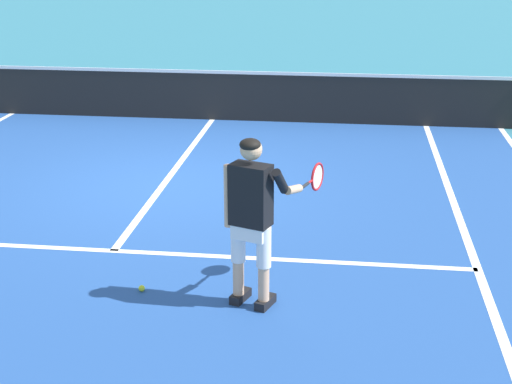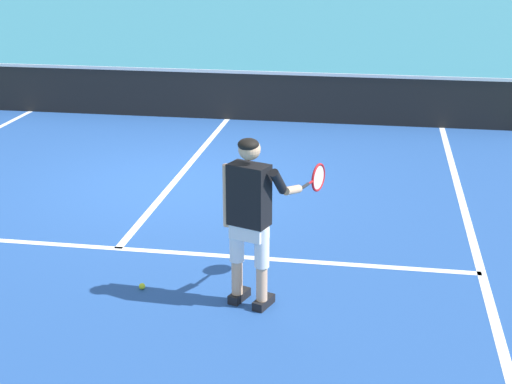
{
  "view_description": "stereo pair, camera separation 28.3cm",
  "coord_description": "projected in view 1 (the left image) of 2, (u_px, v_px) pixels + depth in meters",
  "views": [
    {
      "loc": [
        2.63,
        -10.11,
        3.52
      ],
      "look_at": [
        1.75,
        -3.13,
        1.05
      ],
      "focal_mm": 52.55,
      "sensor_mm": 36.0,
      "label": 1
    },
    {
      "loc": [
        2.91,
        -10.07,
        3.52
      ],
      "look_at": [
        1.75,
        -3.13,
        1.05
      ],
      "focal_mm": 52.55,
      "sensor_mm": 36.0,
      "label": 2
    }
  ],
  "objects": [
    {
      "name": "tennis_net",
      "position": [
        212.0,
        95.0,
        14.5
      ],
      "size": [
        11.96,
        0.08,
        1.07
      ],
      "color": "#333338",
      "rests_on": "ground"
    },
    {
      "name": "line_centre_service",
      "position": [
        176.0,
        168.0,
        11.67
      ],
      "size": [
        0.1,
        6.4,
        0.01
      ],
      "primitive_type": "cube",
      "color": "white",
      "rests_on": "ground"
    },
    {
      "name": "tennis_ball_near_feet",
      "position": [
        142.0,
        288.0,
        7.7
      ],
      "size": [
        0.07,
        0.07,
        0.07
      ],
      "primitive_type": "sphere",
      "color": "#CCE02D",
      "rests_on": "ground"
    },
    {
      "name": "court_inner_surface",
      "position": [
        146.0,
        208.0,
        10.02
      ],
      "size": [
        10.98,
        10.32,
        0.0
      ],
      "primitive_type": "cube",
      "color": "#234C93",
      "rests_on": "ground"
    },
    {
      "name": "line_singles_right",
      "position": [
        461.0,
        222.0,
        9.54
      ],
      "size": [
        0.1,
        9.92,
        0.01
      ],
      "primitive_type": "cube",
      "color": "white",
      "rests_on": "ground"
    },
    {
      "name": "ground_plane",
      "position": [
        164.0,
        184.0,
        10.94
      ],
      "size": [
        80.0,
        80.0,
        0.0
      ],
      "primitive_type": "plane",
      "color": "teal"
    },
    {
      "name": "tennis_player",
      "position": [
        253.0,
        211.0,
        7.12
      ],
      "size": [
        0.93,
        1.0,
        1.71
      ],
      "color": "black",
      "rests_on": "ground"
    },
    {
      "name": "line_service",
      "position": [
        114.0,
        251.0,
        8.67
      ],
      "size": [
        8.23,
        0.1,
        0.01
      ],
      "primitive_type": "cube",
      "color": "white",
      "rests_on": "ground"
    }
  ]
}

